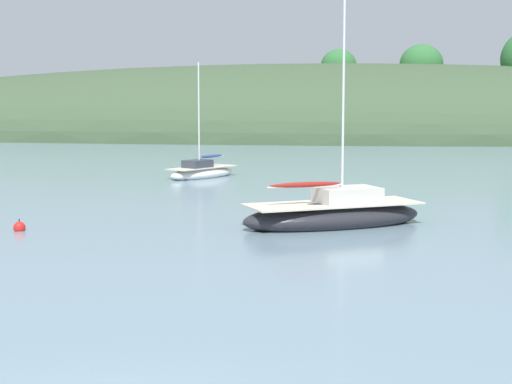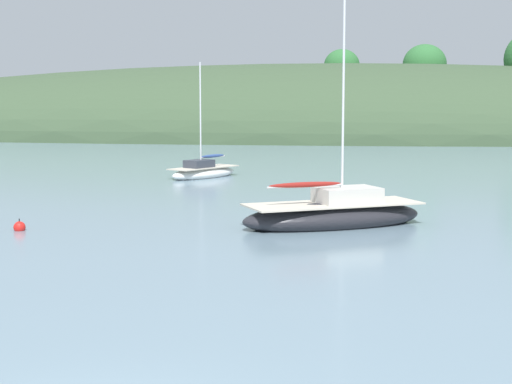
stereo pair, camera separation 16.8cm
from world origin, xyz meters
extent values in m
ellipsoid|color=#384C33|center=(0.00, 88.64, 0.00)|extent=(150.00, 36.00, 18.36)
ellipsoid|color=#2D6633|center=(2.21, 91.37, 9.03)|extent=(4.54, 4.12, 4.12)
ellipsoid|color=#2D6633|center=(12.60, 91.76, 9.18)|extent=(5.46, 4.97, 4.97)
ellipsoid|color=#232328|center=(3.02, 19.51, 0.32)|extent=(7.63, 5.60, 1.17)
cube|color=beige|center=(3.02, 19.51, 0.85)|extent=(7.02, 5.15, 0.06)
cube|color=beige|center=(3.54, 19.78, 1.15)|extent=(2.82, 2.52, 0.61)
cylinder|color=silver|center=(3.35, 19.68, 5.06)|extent=(0.09, 0.09, 8.42)
cylinder|color=silver|center=(1.99, 18.97, 1.58)|extent=(2.75, 1.49, 0.07)
ellipsoid|color=maroon|center=(1.99, 18.97, 1.63)|extent=(2.70, 1.55, 0.20)
ellipsoid|color=white|center=(-5.37, 37.20, 0.23)|extent=(4.27, 5.40, 0.84)
cube|color=beige|center=(-5.37, 37.20, 0.61)|extent=(3.93, 4.96, 0.06)
cube|color=#333842|center=(-5.59, 36.84, 0.85)|extent=(1.87, 2.04, 0.49)
cylinder|color=silver|center=(-5.51, 36.97, 3.81)|extent=(0.09, 0.09, 6.41)
cylinder|color=silver|center=(-4.93, 37.91, 1.22)|extent=(1.22, 1.91, 0.07)
ellipsoid|color=#2D4784|center=(-4.93, 37.91, 1.27)|extent=(1.28, 1.90, 0.20)
sphere|color=red|center=(-8.40, 17.04, 0.12)|extent=(0.44, 0.44, 0.44)
cylinder|color=black|center=(-8.40, 17.04, 0.39)|extent=(0.04, 0.04, 0.10)
camera|label=1|loc=(3.55, -10.11, 4.82)|focal=54.96mm
camera|label=2|loc=(3.72, -10.09, 4.82)|focal=54.96mm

